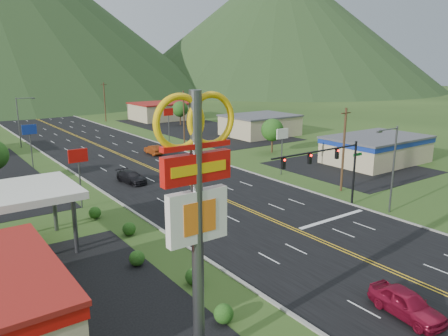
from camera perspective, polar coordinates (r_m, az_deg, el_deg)
ground at (r=34.78m, az=23.87°, el=-13.49°), size 500.00×500.00×0.00m
road at (r=34.78m, az=23.87°, el=-13.49°), size 20.00×460.00×0.04m
curb_west at (r=27.46m, az=12.19°, el=-20.29°), size 0.30×460.00×0.14m
pylon_sign at (r=20.73m, az=-3.58°, el=-2.93°), size 4.32×0.60×14.00m
traffic_signal at (r=45.67m, az=13.66°, el=0.84°), size 13.10×0.43×7.00m
streetlight_east at (r=47.07m, az=21.08°, el=0.50°), size 3.28×0.25×9.00m
streetlight_west at (r=86.90m, az=-25.07°, el=5.84°), size 3.28×0.25×9.00m
gas_canopy at (r=38.67m, az=-26.15°, el=-3.23°), size 10.00×8.00×5.30m
building_east_near at (r=71.16m, az=19.28°, el=2.50°), size 15.40×10.40×4.10m
building_east_mid at (r=92.69m, az=4.72°, el=5.62°), size 14.40×11.40×4.30m
building_east_far at (r=119.34m, az=-7.80°, el=7.41°), size 16.40×12.40×4.50m
pole_sign_west_a at (r=47.93m, az=-18.47°, el=0.78°), size 2.00×0.18×6.40m
pole_sign_west_b at (r=68.96m, az=-24.04°, el=4.09°), size 2.00×0.18×6.40m
pole_sign_east_a at (r=59.84m, az=7.61°, el=3.85°), size 2.00×0.18×6.40m
pole_sign_east_b at (r=85.71m, az=-7.26°, el=6.84°), size 2.00×0.18×6.40m
tree_east_a at (r=74.75m, az=6.34°, el=4.96°), size 3.84×3.84×5.82m
tree_east_b at (r=107.76m, az=-5.75°, el=7.67°), size 3.84×3.84×5.82m
utility_pole_a at (r=53.51m, az=15.35°, el=2.38°), size 1.60×0.28×10.00m
utility_pole_b at (r=81.63m, az=-5.26°, el=6.60°), size 1.60×0.28×10.00m
utility_pole_c at (r=117.69m, az=-15.32°, el=8.37°), size 1.60×0.28×10.00m
utility_pole_d at (r=155.69m, az=-20.61°, el=9.19°), size 1.60×0.28×10.00m
mountain_ne at (r=260.06m, az=7.20°, el=18.04°), size 180.00×180.00×70.00m
car_red_near at (r=30.03m, az=22.74°, el=-16.07°), size 2.61×5.13×1.67m
car_dark_mid at (r=57.27m, az=-11.99°, el=-1.20°), size 2.72×5.30×1.47m
car_red_far at (r=74.14m, az=-9.17°, el=2.34°), size 1.80×4.71×1.53m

